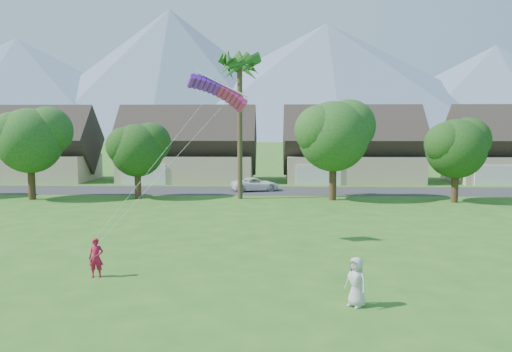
{
  "coord_description": "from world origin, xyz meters",
  "views": [
    {
      "loc": [
        0.81,
        -14.68,
        6.2
      ],
      "look_at": [
        0.0,
        10.0,
        3.8
      ],
      "focal_mm": 35.0,
      "sensor_mm": 36.0,
      "label": 1
    }
  ],
  "objects_px": {
    "watcher": "(356,282)",
    "parked_car": "(255,184)",
    "parafoil_kite": "(219,90)",
    "kite_flyer": "(96,258)"
  },
  "relations": [
    {
      "from": "kite_flyer",
      "to": "watcher",
      "type": "xyz_separation_m",
      "value": [
        10.22,
        -3.08,
        0.05
      ]
    },
    {
      "from": "kite_flyer",
      "to": "parafoil_kite",
      "type": "xyz_separation_m",
      "value": [
        4.51,
        6.17,
        7.35
      ]
    },
    {
      "from": "kite_flyer",
      "to": "parked_car",
      "type": "bearing_deg",
      "value": 71.97
    },
    {
      "from": "kite_flyer",
      "to": "watcher",
      "type": "bearing_deg",
      "value": -23.7
    },
    {
      "from": "parked_car",
      "to": "parafoil_kite",
      "type": "relative_size",
      "value": 1.43
    },
    {
      "from": "watcher",
      "to": "parked_car",
      "type": "height_order",
      "value": "watcher"
    },
    {
      "from": "kite_flyer",
      "to": "parked_car",
      "type": "height_order",
      "value": "kite_flyer"
    },
    {
      "from": "kite_flyer",
      "to": "watcher",
      "type": "relative_size",
      "value": 0.94
    },
    {
      "from": "watcher",
      "to": "parked_car",
      "type": "relative_size",
      "value": 0.37
    },
    {
      "from": "watcher",
      "to": "parafoil_kite",
      "type": "height_order",
      "value": "parafoil_kite"
    }
  ]
}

